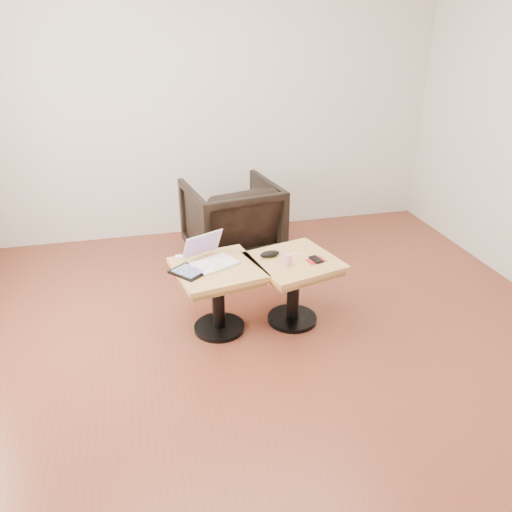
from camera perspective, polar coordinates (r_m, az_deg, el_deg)
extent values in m
cube|color=brown|center=(3.47, 2.17, -10.85)|extent=(4.50, 4.50, 0.01)
cube|color=beige|center=(5.04, -4.82, 17.52)|extent=(4.50, 0.02, 2.70)
cylinder|color=black|center=(3.69, -4.21, -8.11)|extent=(0.37, 0.37, 0.03)
cylinder|color=black|center=(3.57, -4.33, -4.93)|extent=(0.09, 0.09, 0.45)
cube|color=brown|center=(3.47, -4.44, -2.06)|extent=(0.61, 0.61, 0.04)
cube|color=#A47337|center=(3.45, -4.46, -1.49)|extent=(0.66, 0.66, 0.04)
cylinder|color=black|center=(3.79, 4.15, -7.13)|extent=(0.37, 0.37, 0.03)
cylinder|color=black|center=(3.67, 4.27, -4.00)|extent=(0.09, 0.09, 0.45)
cube|color=brown|center=(3.57, 4.37, -1.18)|extent=(0.64, 0.64, 0.04)
cube|color=#A47337|center=(3.55, 4.39, -0.63)|extent=(0.69, 0.69, 0.04)
cube|color=white|center=(3.46, -4.76, -0.89)|extent=(0.36, 0.31, 0.02)
cube|color=silver|center=(3.48, -5.05, -0.58)|extent=(0.26, 0.19, 0.00)
cube|color=silver|center=(3.42, -4.21, -1.10)|extent=(0.10, 0.08, 0.00)
cube|color=white|center=(3.53, -6.14, 1.36)|extent=(0.31, 0.21, 0.18)
cube|color=brown|center=(3.53, -6.14, 1.36)|extent=(0.27, 0.17, 0.15)
cube|color=black|center=(3.38, -7.77, -1.81)|extent=(0.27, 0.28, 0.01)
cube|color=#191E38|center=(3.37, -7.77, -1.69)|extent=(0.22, 0.23, 0.00)
cube|color=white|center=(3.58, -8.83, -0.15)|extent=(0.04, 0.04, 0.03)
ellipsoid|color=black|center=(3.56, 1.57, 0.24)|extent=(0.15, 0.08, 0.05)
cylinder|color=#D33258|center=(3.44, 3.59, -0.43)|extent=(0.09, 0.09, 0.08)
sphere|color=white|center=(3.60, 4.79, 0.21)|extent=(0.01, 0.01, 0.01)
sphere|color=white|center=(3.62, 5.03, 0.34)|extent=(0.01, 0.01, 0.01)
sphere|color=white|center=(3.62, 4.46, 0.32)|extent=(0.01, 0.01, 0.01)
sphere|color=white|center=(3.60, 5.31, 0.19)|extent=(0.01, 0.01, 0.01)
cylinder|color=white|center=(3.61, 4.79, 0.13)|extent=(0.07, 0.04, 0.00)
cube|color=maroon|center=(3.54, 6.86, -0.49)|extent=(0.14, 0.11, 0.01)
cube|color=black|center=(3.53, 6.87, -0.38)|extent=(0.08, 0.12, 0.01)
imported|color=black|center=(4.62, -2.77, 4.11)|extent=(0.90, 0.92, 0.73)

